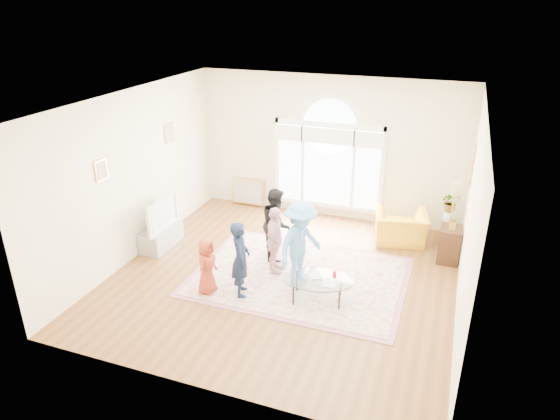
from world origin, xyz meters
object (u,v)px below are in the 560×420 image
(coffee_table, at_px, (318,280))
(armchair, at_px, (400,227))
(television, at_px, (159,213))
(tv_console, at_px, (161,237))
(area_rug, at_px, (300,276))

(coffee_table, height_order, armchair, armchair)
(television, relative_size, armchair, 1.08)
(tv_console, distance_m, coffee_table, 3.64)
(tv_console, relative_size, armchair, 0.97)
(area_rug, xyz_separation_m, coffee_table, (0.51, -0.63, 0.39))
(area_rug, relative_size, tv_console, 3.60)
(tv_console, xyz_separation_m, coffee_table, (3.54, -0.82, 0.19))
(area_rug, distance_m, television, 3.11)
(tv_console, bearing_deg, coffee_table, -13.05)
(tv_console, xyz_separation_m, armchair, (4.55, 1.83, 0.13))
(television, height_order, coffee_table, television)
(coffee_table, bearing_deg, armchair, 58.89)
(coffee_table, bearing_deg, television, 156.59)
(area_rug, relative_size, television, 3.21)
(area_rug, xyz_separation_m, tv_console, (-3.03, 0.19, 0.20))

